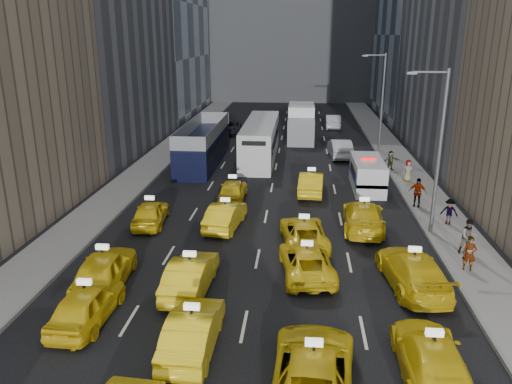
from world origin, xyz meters
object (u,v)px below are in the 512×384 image
city_bus (260,140)px  pedestrian_0 (469,254)px  box_truck (301,123)px  double_decker (203,144)px  nypd_van (367,175)px

city_bus → pedestrian_0: bearing=-57.2°
box_truck → pedestrian_0: bearing=-78.3°
double_decker → nypd_van: bearing=-20.3°
nypd_van → box_truck: (-4.79, 16.99, 0.70)m
pedestrian_0 → city_bus: bearing=137.6°
double_decker → box_truck: size_ratio=1.54×
pedestrian_0 → box_truck: bearing=124.3°
box_truck → pedestrian_0: 30.99m
city_bus → double_decker: bearing=-149.5°
nypd_van → city_bus: city_bus is taller
box_truck → nypd_van: bearing=-77.2°
double_decker → pedestrian_0: size_ratio=7.28×
nypd_van → box_truck: 17.66m
city_bus → box_truck: size_ratio=1.64×
nypd_van → pedestrian_0: bearing=-71.1°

